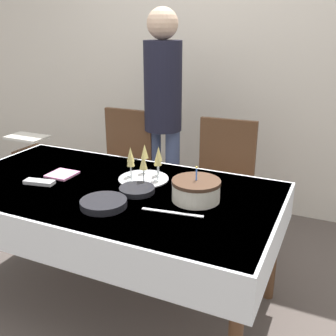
{
  "coord_description": "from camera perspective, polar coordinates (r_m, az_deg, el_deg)",
  "views": [
    {
      "loc": [
        1.11,
        -1.66,
        1.57
      ],
      "look_at": [
        0.3,
        0.11,
        0.86
      ],
      "focal_mm": 42.0,
      "sensor_mm": 36.0,
      "label": 1
    }
  ],
  "objects": [
    {
      "name": "ground_plane",
      "position": [
        2.54,
        -7.61,
        -18.32
      ],
      "size": [
        12.0,
        12.0,
        0.0
      ],
      "primitive_type": "plane",
      "color": "#564C47"
    },
    {
      "name": "wall_back",
      "position": [
        3.49,
        6.27,
        16.33
      ],
      "size": [
        8.0,
        0.05,
        2.7
      ],
      "color": "silver",
      "rests_on": "ground_plane"
    },
    {
      "name": "dining_table",
      "position": [
        2.2,
        -8.36,
        -5.18
      ],
      "size": [
        1.83,
        0.97,
        0.74
      ],
      "color": "white",
      "rests_on": "ground_plane"
    },
    {
      "name": "dining_chair_far_left",
      "position": [
        3.07,
        -6.56,
        0.14
      ],
      "size": [
        0.42,
        0.42,
        0.96
      ],
      "color": "#51331E",
      "rests_on": "ground_plane"
    },
    {
      "name": "dining_chair_far_right",
      "position": [
        2.77,
        7.88,
        -2.21
      ],
      "size": [
        0.44,
        0.44,
        0.96
      ],
      "color": "#51331E",
      "rests_on": "ground_plane"
    },
    {
      "name": "birthday_cake",
      "position": [
        1.97,
        4.09,
        -3.23
      ],
      "size": [
        0.24,
        0.24,
        0.18
      ],
      "color": "silver",
      "rests_on": "dining_table"
    },
    {
      "name": "champagne_tray",
      "position": [
        2.22,
        -3.5,
        0.54
      ],
      "size": [
        0.29,
        0.29,
        0.18
      ],
      "color": "silver",
      "rests_on": "dining_table"
    },
    {
      "name": "plate_stack_main",
      "position": [
        1.93,
        -9.33,
        -5.08
      ],
      "size": [
        0.23,
        0.23,
        0.03
      ],
      "color": "black",
      "rests_on": "dining_table"
    },
    {
      "name": "plate_stack_dessert",
      "position": [
        2.07,
        -4.56,
        -3.2
      ],
      "size": [
        0.19,
        0.19,
        0.03
      ],
      "color": "black",
      "rests_on": "dining_table"
    },
    {
      "name": "cake_knife",
      "position": [
        1.85,
        0.62,
        -6.48
      ],
      "size": [
        0.3,
        0.06,
        0.0
      ],
      "color": "silver",
      "rests_on": "dining_table"
    },
    {
      "name": "fork_pile",
      "position": [
        2.29,
        -18.17,
        -1.96
      ],
      "size": [
        0.18,
        0.09,
        0.02
      ],
      "color": "silver",
      "rests_on": "dining_table"
    },
    {
      "name": "napkin_pile",
      "position": [
        2.38,
        -15.12,
        -0.9
      ],
      "size": [
        0.15,
        0.15,
        0.01
      ],
      "color": "pink",
      "rests_on": "dining_table"
    },
    {
      "name": "person_standing",
      "position": [
        2.96,
        -0.74,
        9.42
      ],
      "size": [
        0.28,
        0.28,
        1.69
      ],
      "color": "#3F4C72",
      "rests_on": "ground_plane"
    },
    {
      "name": "high_chair",
      "position": [
        3.56,
        -18.5,
        1.18
      ],
      "size": [
        0.33,
        0.35,
        0.71
      ],
      "color": "#51331E",
      "rests_on": "ground_plane"
    }
  ]
}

